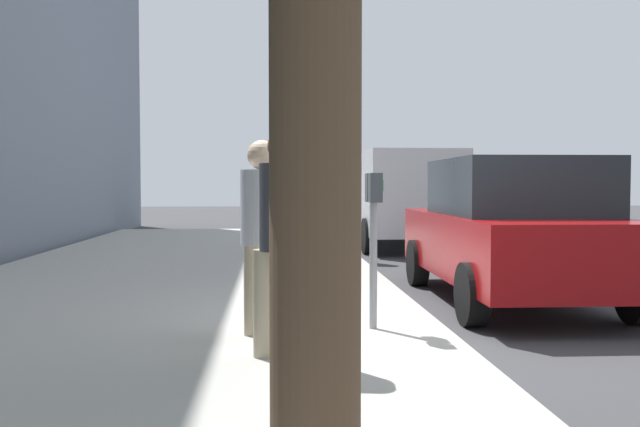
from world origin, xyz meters
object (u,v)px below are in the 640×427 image
Objects in this scene: parking_meter at (374,217)px; traffic_signal at (308,129)px; pedestrian_at_meter at (262,224)px; parked_sedan_near at (512,230)px; parked_van_far at (398,193)px; pedestrian_bystander at (285,225)px.

traffic_signal is at bearing 1.33° from parking_meter.
traffic_signal is (8.01, -0.82, 1.45)m from pedestrian_at_meter.
parked_sedan_near reaches higher than parking_meter.
traffic_signal is (5.56, 2.21, 1.68)m from parked_sedan_near.
traffic_signal reaches higher than parked_van_far.
parked_sedan_near is (2.09, -2.03, -0.27)m from parking_meter.
parking_meter is 0.27× the size of parked_van_far.
pedestrian_at_meter is 0.72m from pedestrian_bystander.
parked_van_far is at bearing 14.82° from pedestrian_bystander.
pedestrian_bystander is 0.33× the size of parked_van_far.
traffic_signal is at bearing 21.65° from parked_sedan_near.
parking_meter is 0.32× the size of parked_sedan_near.
pedestrian_at_meter is 0.47× the size of traffic_signal.
parked_sedan_near is at bearing -44.13° from parking_meter.
parking_meter is 7.78m from traffic_signal.
pedestrian_bystander is 11.18m from parked_van_far.
pedestrian_bystander is at bearing 142.04° from parking_meter.
pedestrian_bystander is (-0.70, -0.18, 0.03)m from pedestrian_at_meter.
parked_van_far reaches higher than pedestrian_bystander.
parked_van_far is at bearing 44.26° from pedestrian_at_meter.
parked_sedan_near is 6.22m from traffic_signal.
parked_sedan_near is at bearing 179.99° from parked_van_far.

